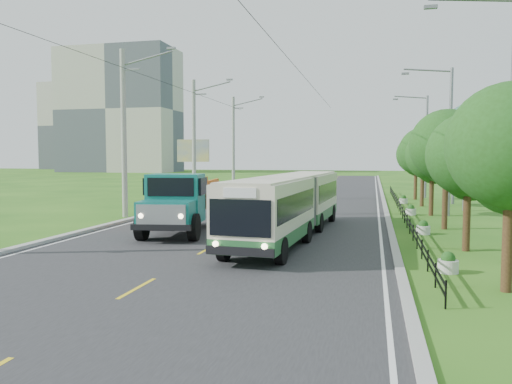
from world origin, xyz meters
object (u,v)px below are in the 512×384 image
(planter_front, at_px, (448,264))
(planter_far, at_px, (403,200))
(pole_near, at_px, (124,132))
(billboard_left, at_px, (193,154))
(tree_third, at_px, (447,150))
(tree_second, at_px, (469,160))
(dump_truck, at_px, (181,199))
(tree_back, at_px, (417,157))
(tree_fifth, at_px, (424,154))
(streetlight_far, at_px, (425,143))
(bus, at_px, (290,201))
(tree_fourth, at_px, (433,158))
(planter_mid, at_px, (411,211))
(tree_front, at_px, (512,153))
(billboard_right, at_px, (460,133))
(pole_far, at_px, (234,143))
(planter_near, at_px, (423,228))
(streetlight_mid, at_px, (447,136))
(pole_mid, at_px, (194,139))
(streetlight_near, at_px, (507,119))

(planter_front, xyz_separation_m, planter_far, (0.00, 24.00, 0.00))
(pole_near, height_order, billboard_left, pole_near)
(tree_third, relative_size, planter_far, 8.96)
(tree_second, bearing_deg, dump_truck, 172.12)
(tree_back, height_order, dump_truck, tree_back)
(tree_fifth, distance_m, dump_truck, 20.65)
(streetlight_far, xyz_separation_m, bus, (-7.99, -24.27, -3.27))
(tree_fourth, xyz_separation_m, planter_mid, (-1.26, -0.14, -3.30))
(tree_front, xyz_separation_m, planter_front, (-1.26, 1.86, -3.43))
(tree_third, height_order, billboard_right, billboard_right)
(pole_far, bearing_deg, planter_front, -64.28)
(planter_far, height_order, billboard_left, billboard_left)
(tree_fourth, bearing_deg, dump_truck, -140.62)
(planter_front, relative_size, billboard_left, 0.13)
(tree_fourth, relative_size, planter_front, 8.06)
(planter_near, bearing_deg, billboard_right, 75.20)
(tree_third, xyz_separation_m, planter_mid, (-1.26, 5.86, -3.70))
(streetlight_mid, relative_size, planter_near, 13.54)
(pole_mid, relative_size, pole_far, 1.00)
(pole_far, height_order, streetlight_far, pole_far)
(tree_back, distance_m, billboard_right, 6.82)
(pole_near, distance_m, tree_front, 22.26)
(pole_mid, distance_m, billboard_left, 3.47)
(billboard_left, bearing_deg, planter_front, -55.16)
(tree_fifth, height_order, planter_near, tree_fifth)
(tree_fifth, height_order, streetlight_near, streetlight_near)
(tree_back, xyz_separation_m, bus, (-7.21, -22.41, -2.02))
(streetlight_mid, bearing_deg, planter_near, -104.32)
(streetlight_mid, distance_m, planter_near, 9.46)
(tree_fifth, bearing_deg, planter_mid, -101.56)
(streetlight_mid, bearing_deg, tree_back, 93.70)
(tree_third, relative_size, streetlight_near, 0.66)
(pole_mid, relative_size, tree_front, 1.79)
(tree_back, relative_size, streetlight_near, 0.61)
(billboard_left, bearing_deg, streetlight_far, 11.23)
(streetlight_far, bearing_deg, dump_truck, -118.86)
(pole_far, distance_m, streetlight_far, 19.56)
(pole_near, height_order, streetlight_mid, pole_near)
(streetlight_near, bearing_deg, pole_far, 119.81)
(billboard_left, relative_size, bus, 0.37)
(tree_second, distance_m, planter_mid, 12.36)
(tree_third, bearing_deg, tree_back, 90.00)
(planter_front, bearing_deg, streetlight_near, 44.40)
(tree_fourth, relative_size, tree_back, 0.98)
(pole_near, bearing_deg, bus, -25.77)
(tree_fourth, xyz_separation_m, planter_far, (-1.26, 7.86, -3.30))
(tree_third, xyz_separation_m, tree_fifth, (-0.00, 12.00, -0.13))
(streetlight_near, distance_m, billboard_right, 20.07)
(tree_fourth, height_order, streetlight_far, streetlight_far)
(streetlight_near, relative_size, streetlight_mid, 1.00)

